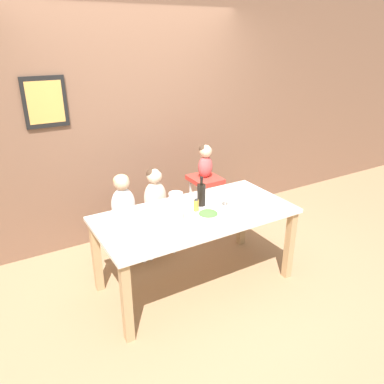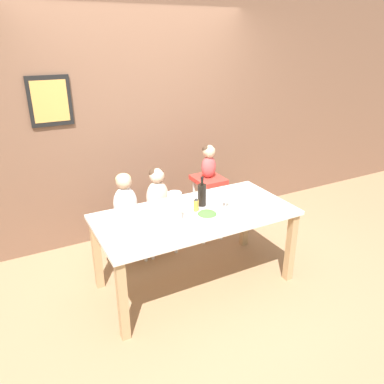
# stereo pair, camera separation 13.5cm
# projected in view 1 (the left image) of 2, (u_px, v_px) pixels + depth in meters

# --- Properties ---
(ground_plane) EXTENTS (14.00, 14.00, 0.00)m
(ground_plane) POSITION_uv_depth(u_px,v_px,m) (195.00, 282.00, 3.62)
(ground_plane) COLOR #9E7A56
(wall_back) EXTENTS (10.00, 0.09, 2.70)m
(wall_back) POSITION_uv_depth(u_px,v_px,m) (135.00, 119.00, 4.12)
(wall_back) COLOR brown
(wall_back) RESTS_ON ground_plane
(dining_table) EXTENTS (1.77, 0.86, 0.74)m
(dining_table) POSITION_uv_depth(u_px,v_px,m) (196.00, 222.00, 3.37)
(dining_table) COLOR white
(dining_table) RESTS_ON ground_plane
(chair_far_left) EXTENTS (0.36, 0.42, 0.46)m
(chair_far_left) POSITION_uv_depth(u_px,v_px,m) (125.00, 227.00, 3.84)
(chair_far_left) COLOR silver
(chair_far_left) RESTS_ON ground_plane
(chair_far_center) EXTENTS (0.36, 0.42, 0.46)m
(chair_far_center) POSITION_uv_depth(u_px,v_px,m) (156.00, 219.00, 4.00)
(chair_far_center) COLOR silver
(chair_far_center) RESTS_ON ground_plane
(chair_right_highchair) EXTENTS (0.31, 0.36, 0.75)m
(chair_right_highchair) POSITION_uv_depth(u_px,v_px,m) (205.00, 192.00, 4.22)
(chair_right_highchair) COLOR silver
(chair_right_highchair) RESTS_ON ground_plane
(person_child_left) EXTENTS (0.24, 0.18, 0.49)m
(person_child_left) POSITION_uv_depth(u_px,v_px,m) (123.00, 198.00, 3.71)
(person_child_left) COLOR silver
(person_child_left) RESTS_ON chair_far_left
(person_child_center) EXTENTS (0.24, 0.18, 0.49)m
(person_child_center) POSITION_uv_depth(u_px,v_px,m) (155.00, 191.00, 3.88)
(person_child_center) COLOR beige
(person_child_center) RESTS_ON chair_far_center
(person_baby_right) EXTENTS (0.17, 0.15, 0.37)m
(person_baby_right) POSITION_uv_depth(u_px,v_px,m) (205.00, 159.00, 4.07)
(person_baby_right) COLOR #C64C4C
(person_baby_right) RESTS_ON chair_right_highchair
(wine_bottle) EXTENTS (0.08, 0.08, 0.28)m
(wine_bottle) POSITION_uv_depth(u_px,v_px,m) (201.00, 194.00, 3.45)
(wine_bottle) COLOR black
(wine_bottle) RESTS_ON dining_table
(paper_towel_roll) EXTENTS (0.12, 0.12, 0.28)m
(paper_towel_roll) POSITION_uv_depth(u_px,v_px,m) (176.00, 208.00, 3.10)
(paper_towel_roll) COLOR white
(paper_towel_roll) RESTS_ON dining_table
(wine_glass_near) EXTENTS (0.07, 0.07, 0.19)m
(wine_glass_near) POSITION_uv_depth(u_px,v_px,m) (226.00, 194.00, 3.39)
(wine_glass_near) COLOR white
(wine_glass_near) RESTS_ON dining_table
(salad_bowl_large) EXTENTS (0.19, 0.19, 0.10)m
(salad_bowl_large) POSITION_uv_depth(u_px,v_px,m) (208.00, 216.00, 3.17)
(salad_bowl_large) COLOR white
(salad_bowl_large) RESTS_ON dining_table
(dinner_plate_front_left) EXTENTS (0.24, 0.24, 0.01)m
(dinner_plate_front_left) POSITION_uv_depth(u_px,v_px,m) (144.00, 240.00, 2.88)
(dinner_plate_front_left) COLOR silver
(dinner_plate_front_left) RESTS_ON dining_table
(dinner_plate_back_left) EXTENTS (0.24, 0.24, 0.01)m
(dinner_plate_back_left) POSITION_uv_depth(u_px,v_px,m) (138.00, 213.00, 3.32)
(dinner_plate_back_left) COLOR silver
(dinner_plate_back_left) RESTS_ON dining_table
(dinner_plate_back_right) EXTENTS (0.24, 0.24, 0.01)m
(dinner_plate_back_right) POSITION_uv_depth(u_px,v_px,m) (228.00, 193.00, 3.74)
(dinner_plate_back_right) COLOR silver
(dinner_plate_back_right) RESTS_ON dining_table
(condiment_bottle_hot_sauce) EXTENTS (0.05, 0.05, 0.13)m
(condiment_bottle_hot_sauce) POSITION_uv_depth(u_px,v_px,m) (196.00, 205.00, 3.36)
(condiment_bottle_hot_sauce) COLOR #BC8E33
(condiment_bottle_hot_sauce) RESTS_ON dining_table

